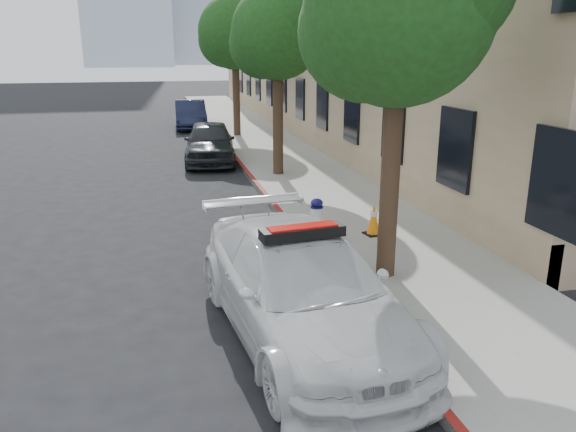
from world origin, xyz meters
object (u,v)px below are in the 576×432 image
(traffic_cone, at_px, (374,219))
(fire_hydrant, at_px, (317,218))
(parked_car_mid, at_px, (210,142))
(parked_car_far, at_px, (190,114))
(police_car, at_px, (302,287))

(traffic_cone, bearing_deg, fire_hydrant, 172.10)
(parked_car_mid, bearing_deg, parked_car_far, 96.07)
(traffic_cone, bearing_deg, police_car, -125.19)
(police_car, height_order, parked_car_far, police_car)
(parked_car_far, xyz_separation_m, traffic_cone, (2.28, -17.74, -0.21))
(fire_hydrant, bearing_deg, parked_car_far, 74.24)
(parked_car_far, height_order, traffic_cone, parked_car_far)
(parked_car_mid, relative_size, parked_car_far, 1.00)
(police_car, height_order, fire_hydrant, police_car)
(police_car, relative_size, parked_car_mid, 1.24)
(parked_car_far, xyz_separation_m, fire_hydrant, (1.15, -17.58, -0.14))
(police_car, bearing_deg, fire_hydrant, 64.70)
(fire_hydrant, bearing_deg, traffic_cone, -27.41)
(parked_car_mid, xyz_separation_m, traffic_cone, (2.28, -8.97, -0.23))
(parked_car_mid, height_order, parked_car_far, parked_car_mid)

